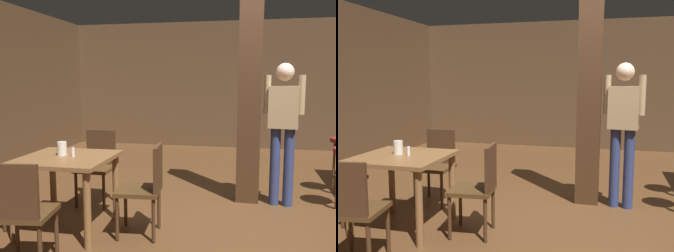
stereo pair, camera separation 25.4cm
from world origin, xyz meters
TOP-DOWN VIEW (x-y plane):
  - ground_plane at (0.00, 0.00)m, footprint 10.80×10.80m
  - wall_back at (0.00, 4.50)m, footprint 8.00×0.10m
  - pillar at (0.03, 0.72)m, footprint 0.28×0.28m
  - dining_table at (-1.75, -0.62)m, footprint 0.89×0.89m
  - chair_north at (-1.78, 0.24)m, footprint 0.42×0.42m
  - chair_east at (-0.94, -0.58)m, footprint 0.45×0.45m
  - chair_south at (-1.72, -1.46)m, footprint 0.48×0.48m
  - napkin_cup at (-1.82, -0.57)m, footprint 0.10×0.10m
  - salt_shaker at (-1.69, -0.61)m, footprint 0.03×0.03m
  - standing_person at (0.43, 0.62)m, footprint 0.47×0.25m

SIDE VIEW (x-z plane):
  - ground_plane at x=0.00m, z-range 0.00..0.00m
  - chair_north at x=-1.78m, z-range 0.06..0.95m
  - chair_east at x=-0.94m, z-range 0.06..0.95m
  - chair_south at x=-1.72m, z-range 0.06..0.95m
  - dining_table at x=-1.75m, z-range 0.24..1.01m
  - salt_shaker at x=-1.69m, z-range 0.76..0.85m
  - napkin_cup at x=-1.82m, z-range 0.76..0.90m
  - standing_person at x=0.43m, z-range 0.14..1.86m
  - wall_back at x=0.00m, z-range 0.00..2.80m
  - pillar at x=0.03m, z-range 0.00..2.80m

